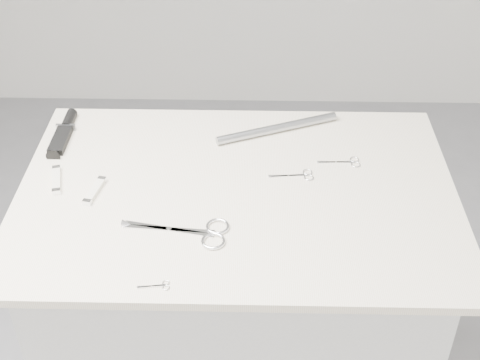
{
  "coord_description": "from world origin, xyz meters",
  "views": [
    {
      "loc": [
        0.03,
        -1.2,
        1.85
      ],
      "look_at": [
        0.01,
        0.04,
        0.92
      ],
      "focal_mm": 50.0,
      "sensor_mm": 36.0,
      "label": 1
    }
  ],
  "objects_px": {
    "plinth": "(237,328)",
    "tiny_scissors": "(158,286)",
    "embroidery_scissors_b": "(299,175)",
    "embroidery_scissors_a": "(346,162)",
    "large_shears": "(199,232)",
    "pocket_knife_a": "(56,179)",
    "sheathed_knife": "(65,131)",
    "pocket_knife_b": "(95,190)",
    "metal_rail": "(277,128)"
  },
  "relations": [
    {
      "from": "sheathed_knife",
      "to": "metal_rail",
      "type": "bearing_deg",
      "value": -87.76
    },
    {
      "from": "sheathed_knife",
      "to": "large_shears",
      "type": "bearing_deg",
      "value": -135.35
    },
    {
      "from": "large_shears",
      "to": "pocket_knife_b",
      "type": "distance_m",
      "value": 0.28
    },
    {
      "from": "embroidery_scissors_a",
      "to": "pocket_knife_b",
      "type": "distance_m",
      "value": 0.6
    },
    {
      "from": "tiny_scissors",
      "to": "metal_rail",
      "type": "distance_m",
      "value": 0.6
    },
    {
      "from": "large_shears",
      "to": "tiny_scissors",
      "type": "relative_size",
      "value": 3.62
    },
    {
      "from": "plinth",
      "to": "tiny_scissors",
      "type": "bearing_deg",
      "value": -114.96
    },
    {
      "from": "embroidery_scissors_a",
      "to": "embroidery_scissors_b",
      "type": "relative_size",
      "value": 0.97
    },
    {
      "from": "large_shears",
      "to": "tiny_scissors",
      "type": "xyz_separation_m",
      "value": [
        -0.07,
        -0.16,
        -0.0
      ]
    },
    {
      "from": "embroidery_scissors_b",
      "to": "pocket_knife_b",
      "type": "relative_size",
      "value": 1.05
    },
    {
      "from": "plinth",
      "to": "large_shears",
      "type": "bearing_deg",
      "value": -116.74
    },
    {
      "from": "embroidery_scissors_b",
      "to": "pocket_knife_b",
      "type": "height_order",
      "value": "pocket_knife_b"
    },
    {
      "from": "sheathed_knife",
      "to": "pocket_knife_a",
      "type": "distance_m",
      "value": 0.21
    },
    {
      "from": "metal_rail",
      "to": "embroidery_scissors_a",
      "type": "bearing_deg",
      "value": -39.49
    },
    {
      "from": "sheathed_knife",
      "to": "pocket_knife_a",
      "type": "height_order",
      "value": "sheathed_knife"
    },
    {
      "from": "large_shears",
      "to": "tiny_scissors",
      "type": "height_order",
      "value": "large_shears"
    },
    {
      "from": "embroidery_scissors_b",
      "to": "metal_rail",
      "type": "xyz_separation_m",
      "value": [
        -0.05,
        0.19,
        0.01
      ]
    },
    {
      "from": "plinth",
      "to": "large_shears",
      "type": "relative_size",
      "value": 3.96
    },
    {
      "from": "sheathed_knife",
      "to": "metal_rail",
      "type": "relative_size",
      "value": 0.58
    },
    {
      "from": "large_shears",
      "to": "pocket_knife_a",
      "type": "bearing_deg",
      "value": 161.45
    },
    {
      "from": "pocket_knife_a",
      "to": "pocket_knife_b",
      "type": "height_order",
      "value": "same"
    },
    {
      "from": "embroidery_scissors_a",
      "to": "pocket_knife_a",
      "type": "height_order",
      "value": "pocket_knife_a"
    },
    {
      "from": "metal_rail",
      "to": "pocket_knife_a",
      "type": "bearing_deg",
      "value": -156.4
    },
    {
      "from": "embroidery_scissors_a",
      "to": "metal_rail",
      "type": "height_order",
      "value": "metal_rail"
    },
    {
      "from": "embroidery_scissors_b",
      "to": "metal_rail",
      "type": "distance_m",
      "value": 0.2
    },
    {
      "from": "sheathed_knife",
      "to": "pocket_knife_b",
      "type": "distance_m",
      "value": 0.28
    },
    {
      "from": "large_shears",
      "to": "pocket_knife_a",
      "type": "distance_m",
      "value": 0.38
    },
    {
      "from": "embroidery_scissors_b",
      "to": "sheathed_knife",
      "type": "distance_m",
      "value": 0.61
    },
    {
      "from": "pocket_knife_b",
      "to": "metal_rail",
      "type": "distance_m",
      "value": 0.5
    },
    {
      "from": "plinth",
      "to": "tiny_scissors",
      "type": "distance_m",
      "value": 0.58
    },
    {
      "from": "plinth",
      "to": "embroidery_scissors_a",
      "type": "xyz_separation_m",
      "value": [
        0.26,
        0.11,
        0.47
      ]
    },
    {
      "from": "embroidery_scissors_a",
      "to": "pocket_knife_b",
      "type": "bearing_deg",
      "value": -169.23
    },
    {
      "from": "large_shears",
      "to": "metal_rail",
      "type": "height_order",
      "value": "metal_rail"
    },
    {
      "from": "tiny_scissors",
      "to": "pocket_knife_b",
      "type": "relative_size",
      "value": 0.63
    },
    {
      "from": "large_shears",
      "to": "metal_rail",
      "type": "distance_m",
      "value": 0.43
    },
    {
      "from": "large_shears",
      "to": "embroidery_scissors_a",
      "type": "relative_size",
      "value": 2.22
    },
    {
      "from": "pocket_knife_a",
      "to": "metal_rail",
      "type": "relative_size",
      "value": 0.32
    },
    {
      "from": "embroidery_scissors_b",
      "to": "embroidery_scissors_a",
      "type": "bearing_deg",
      "value": 20.74
    },
    {
      "from": "pocket_knife_a",
      "to": "metal_rail",
      "type": "bearing_deg",
      "value": -79.93
    },
    {
      "from": "embroidery_scissors_b",
      "to": "pocket_knife_b",
      "type": "bearing_deg",
      "value": -175.99
    },
    {
      "from": "plinth",
      "to": "large_shears",
      "type": "height_order",
      "value": "large_shears"
    },
    {
      "from": "pocket_knife_a",
      "to": "embroidery_scissors_b",
      "type": "bearing_deg",
      "value": -99.93
    },
    {
      "from": "embroidery_scissors_b",
      "to": "pocket_knife_a",
      "type": "height_order",
      "value": "pocket_knife_a"
    },
    {
      "from": "large_shears",
      "to": "pocket_knife_a",
      "type": "relative_size",
      "value": 2.17
    },
    {
      "from": "plinth",
      "to": "sheathed_knife",
      "type": "relative_size",
      "value": 4.73
    },
    {
      "from": "embroidery_scissors_b",
      "to": "pocket_knife_a",
      "type": "relative_size",
      "value": 1.0
    },
    {
      "from": "embroidery_scissors_b",
      "to": "sheathed_knife",
      "type": "bearing_deg",
      "value": 158.85
    },
    {
      "from": "embroidery_scissors_b",
      "to": "tiny_scissors",
      "type": "distance_m",
      "value": 0.46
    },
    {
      "from": "plinth",
      "to": "pocket_knife_a",
      "type": "relative_size",
      "value": 8.59
    },
    {
      "from": "large_shears",
      "to": "embroidery_scissors_a",
      "type": "height_order",
      "value": "large_shears"
    }
  ]
}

